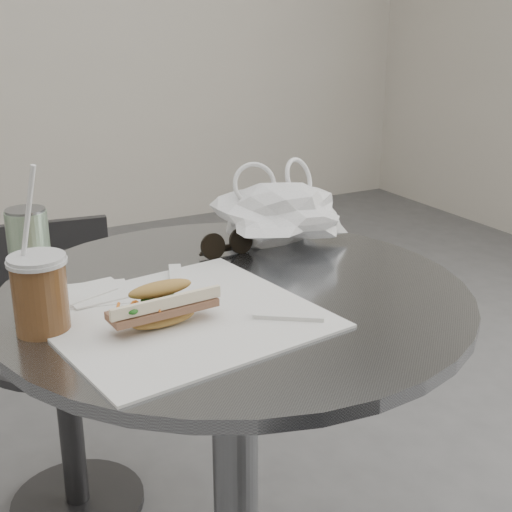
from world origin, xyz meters
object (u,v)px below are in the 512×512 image
iced_coffee (40,293)px  banh_mi (162,305)px  sunglasses (226,246)px  chair_far (66,388)px  cafe_table (235,437)px  drink_can (29,247)px

iced_coffee → banh_mi: bearing=-24.7°
banh_mi → sunglasses: size_ratio=1.82×
banh_mi → sunglasses: bearing=43.4°
chair_far → sunglasses: (0.22, -0.43, 0.45)m
iced_coffee → cafe_table: bearing=1.4°
iced_coffee → chair_far: bearing=76.5°
chair_far → sunglasses: 0.66m
cafe_table → banh_mi: (-0.15, -0.08, 0.31)m
chair_far → banh_mi: 0.81m
cafe_table → banh_mi: banh_mi is taller
sunglasses → drink_can: bearing=170.9°
cafe_table → drink_can: bearing=146.5°
cafe_table → sunglasses: (0.07, 0.16, 0.29)m
iced_coffee → sunglasses: iced_coffee is taller
drink_can → iced_coffee: bearing=-97.5°
sunglasses → chair_far: bearing=112.5°
banh_mi → sunglasses: banh_mi is taller
drink_can → sunglasses: bearing=-4.1°
banh_mi → drink_can: bearing=111.7°
chair_far → iced_coffee: 0.78m
cafe_table → chair_far: cafe_table is taller
cafe_table → drink_can: 0.47m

